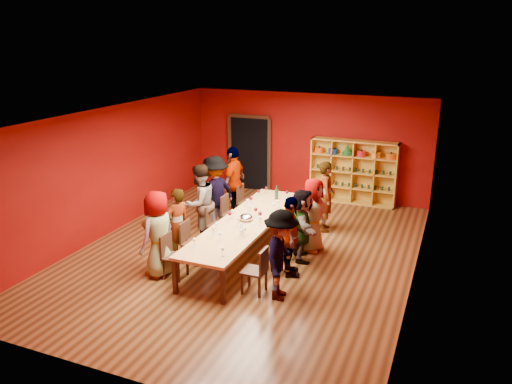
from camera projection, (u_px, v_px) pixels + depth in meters
room_shell at (246, 187)px, 10.51m from camera, size 7.10×9.10×3.04m
tasting_table at (247, 223)px, 10.75m from camera, size 1.10×4.50×0.75m
doorway at (250, 153)px, 15.18m from camera, size 1.40×0.17×2.30m
shelving_unit at (353, 169)px, 13.96m from camera, size 2.40×0.40×1.80m
chair_person_left_0 at (171, 253)px, 9.73m from camera, size 0.42×0.42×0.89m
person_left_0 at (158, 234)px, 9.72m from camera, size 0.57×0.90×1.74m
chair_person_left_1 at (190, 240)px, 10.37m from camera, size 0.42×0.42×0.89m
person_left_1 at (177, 225)px, 10.39m from camera, size 0.60×0.69×1.58m
chair_person_left_2 at (214, 222)px, 11.36m from camera, size 0.42×0.42×0.89m
person_left_2 at (200, 203)px, 11.37m from camera, size 0.72×0.98×1.80m
chair_person_left_3 at (229, 211)px, 12.04m from camera, size 0.42×0.42×0.89m
person_left_3 at (215, 193)px, 12.04m from camera, size 0.87×1.28×1.83m
chair_person_left_4 at (244, 200)px, 12.86m from camera, size 0.42×0.42×0.89m
person_left_4 at (234, 182)px, 12.83m from camera, size 0.51×1.10×1.87m
chair_person_right_0 at (258, 268)px, 9.10m from camera, size 0.42×0.42×0.89m
person_right_0 at (281, 255)px, 8.84m from camera, size 0.59×1.14×1.68m
chair_person_right_1 at (275, 250)px, 9.89m from camera, size 0.42×0.42×0.89m
person_right_1 at (290, 237)px, 9.69m from camera, size 0.79×1.05×1.64m
chair_person_right_2 at (288, 235)px, 10.59m from camera, size 0.42×0.42×0.89m
person_right_2 at (302, 225)px, 10.40m from camera, size 0.94×1.50×1.56m
chair_person_right_3 at (296, 227)px, 11.08m from camera, size 0.42×0.42×0.89m
person_right_3 at (313, 215)px, 10.84m from camera, size 0.58×0.87×1.65m
chair_person_right_4 at (312, 209)px, 12.20m from camera, size 0.42×0.42×0.89m
person_right_4 at (326, 196)px, 11.97m from camera, size 0.64×0.74×1.72m
wine_glass_0 at (217, 224)px, 10.15m from camera, size 0.07×0.07×0.18m
wine_glass_1 at (232, 212)px, 10.82m from camera, size 0.08×0.08×0.20m
wine_glass_2 at (260, 214)px, 10.66m from camera, size 0.09×0.09×0.22m
wine_glass_3 at (266, 189)px, 12.48m from camera, size 0.08×0.08×0.19m
wine_glass_4 at (278, 202)px, 11.47m from camera, size 0.08×0.08×0.19m
wine_glass_5 at (259, 192)px, 12.26m from camera, size 0.07×0.07×0.18m
wine_glass_6 at (251, 199)px, 11.66m from camera, size 0.08×0.08×0.21m
wine_glass_7 at (274, 205)px, 11.25m from camera, size 0.08×0.08×0.20m
wine_glass_8 at (241, 231)px, 9.78m from camera, size 0.07×0.07×0.19m
wine_glass_9 at (247, 201)px, 11.58m from camera, size 0.07×0.07×0.18m
wine_glass_10 at (239, 219)px, 10.38m from camera, size 0.08×0.08×0.21m
wine_glass_11 at (260, 219)px, 10.44m from camera, size 0.08×0.08×0.20m
wine_glass_12 at (230, 214)px, 10.69m from camera, size 0.08×0.08×0.20m
wine_glass_13 at (287, 193)px, 12.16m from camera, size 0.08×0.08×0.19m
wine_glass_14 at (222, 249)px, 8.98m from camera, size 0.07×0.07×0.18m
wine_glass_15 at (256, 210)px, 10.94m from camera, size 0.08×0.08×0.20m
wine_glass_16 at (194, 240)px, 9.36m from camera, size 0.08×0.08×0.19m
wine_glass_17 at (244, 229)px, 9.87m from camera, size 0.08×0.08×0.20m
wine_glass_18 at (214, 229)px, 9.87m from camera, size 0.08×0.08×0.21m
wine_glass_19 at (220, 234)px, 9.64m from camera, size 0.08×0.08×0.19m
wine_glass_20 at (287, 193)px, 12.17m from camera, size 0.07×0.07×0.18m
spittoon_bowl at (246, 218)px, 10.70m from camera, size 0.30×0.30×0.16m
carafe_a at (249, 209)px, 11.12m from camera, size 0.10×0.10×0.23m
carafe_b at (241, 229)px, 9.96m from camera, size 0.09×0.09×0.23m
wine_bottle at (277, 194)px, 12.08m from camera, size 0.10×0.10×0.34m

